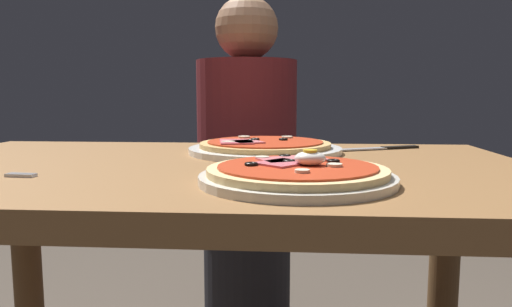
{
  "coord_description": "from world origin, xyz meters",
  "views": [
    {
      "loc": [
        0.15,
        -0.84,
        0.88
      ],
      "look_at": [
        0.1,
        -0.09,
        0.78
      ],
      "focal_mm": 33.73,
      "sensor_mm": 36.0,
      "label": 1
    }
  ],
  "objects_px": {
    "dining_table": "(207,235)",
    "pizza_across_left": "(265,147)",
    "pizza_foreground": "(297,174)",
    "diner_person": "(247,190)",
    "knife": "(385,148)"
  },
  "relations": [
    {
      "from": "knife",
      "to": "diner_person",
      "type": "height_order",
      "value": "diner_person"
    },
    {
      "from": "diner_person",
      "to": "pizza_foreground",
      "type": "bearing_deg",
      "value": 99.89
    },
    {
      "from": "pizza_across_left",
      "to": "knife",
      "type": "relative_size",
      "value": 1.71
    },
    {
      "from": "diner_person",
      "to": "dining_table",
      "type": "bearing_deg",
      "value": 89.42
    },
    {
      "from": "pizza_foreground",
      "to": "diner_person",
      "type": "relative_size",
      "value": 0.23
    },
    {
      "from": "pizza_foreground",
      "to": "pizza_across_left",
      "type": "bearing_deg",
      "value": 100.86
    },
    {
      "from": "dining_table",
      "to": "pizza_foreground",
      "type": "height_order",
      "value": "pizza_foreground"
    },
    {
      "from": "dining_table",
      "to": "diner_person",
      "type": "height_order",
      "value": "diner_person"
    },
    {
      "from": "dining_table",
      "to": "pizza_across_left",
      "type": "xyz_separation_m",
      "value": [
        0.1,
        0.16,
        0.14
      ]
    },
    {
      "from": "dining_table",
      "to": "diner_person",
      "type": "bearing_deg",
      "value": 89.42
    },
    {
      "from": "knife",
      "to": "pizza_foreground",
      "type": "bearing_deg",
      "value": -115.57
    },
    {
      "from": "pizza_foreground",
      "to": "diner_person",
      "type": "xyz_separation_m",
      "value": [
        -0.15,
        0.88,
        -0.2
      ]
    },
    {
      "from": "dining_table",
      "to": "knife",
      "type": "distance_m",
      "value": 0.46
    },
    {
      "from": "pizza_across_left",
      "to": "diner_person",
      "type": "bearing_deg",
      "value": 99.28
    },
    {
      "from": "dining_table",
      "to": "pizza_across_left",
      "type": "distance_m",
      "value": 0.24
    }
  ]
}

